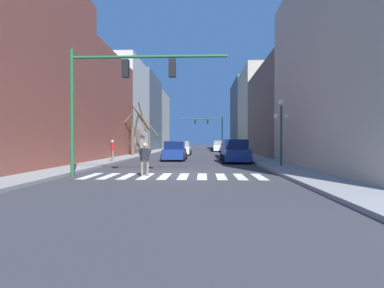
{
  "coord_description": "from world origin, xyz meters",
  "views": [
    {
      "loc": [
        1.42,
        -15.03,
        1.7
      ],
      "look_at": [
        -0.34,
        30.0,
        1.23
      ],
      "focal_mm": 28.0,
      "sensor_mm": 36.0,
      "label": 1
    }
  ],
  "objects_px": {
    "pedestrian_waiting_at_curb": "(113,149)",
    "street_tree_left_mid": "(139,134)",
    "traffic_signal_near": "(118,83)",
    "car_at_intersection": "(183,149)",
    "car_driving_toward_lane": "(219,146)",
    "car_parked_right_near": "(235,152)",
    "pedestrian_crossing_street": "(145,157)",
    "street_lamp_right_corner": "(281,119)",
    "street_tree_left_near": "(148,137)",
    "traffic_signal_far": "(210,125)",
    "street_tree_right_far": "(134,131)",
    "car_parked_left_near": "(175,151)"
  },
  "relations": [
    {
      "from": "car_parked_left_near",
      "to": "street_tree_left_mid",
      "type": "distance_m",
      "value": 11.48
    },
    {
      "from": "pedestrian_waiting_at_curb",
      "to": "pedestrian_crossing_street",
      "type": "height_order",
      "value": "pedestrian_waiting_at_curb"
    },
    {
      "from": "traffic_signal_near",
      "to": "car_at_intersection",
      "type": "relative_size",
      "value": 1.64
    },
    {
      "from": "street_tree_left_near",
      "to": "traffic_signal_far",
      "type": "bearing_deg",
      "value": 59.71
    },
    {
      "from": "car_parked_right_near",
      "to": "pedestrian_crossing_street",
      "type": "relative_size",
      "value": 2.85
    },
    {
      "from": "car_parked_right_near",
      "to": "street_tree_left_mid",
      "type": "distance_m",
      "value": 16.08
    },
    {
      "from": "street_lamp_right_corner",
      "to": "car_driving_toward_lane",
      "type": "relative_size",
      "value": 0.98
    },
    {
      "from": "street_lamp_right_corner",
      "to": "car_parked_right_near",
      "type": "relative_size",
      "value": 0.91
    },
    {
      "from": "car_parked_left_near",
      "to": "street_tree_left_mid",
      "type": "height_order",
      "value": "street_tree_left_mid"
    },
    {
      "from": "car_driving_toward_lane",
      "to": "pedestrian_waiting_at_curb",
      "type": "xyz_separation_m",
      "value": [
        -9.49,
        -25.2,
        0.29
      ]
    },
    {
      "from": "pedestrian_crossing_street",
      "to": "street_tree_left_mid",
      "type": "xyz_separation_m",
      "value": [
        -5.0,
        21.82,
        1.54
      ]
    },
    {
      "from": "car_at_intersection",
      "to": "pedestrian_waiting_at_curb",
      "type": "distance_m",
      "value": 13.88
    },
    {
      "from": "traffic_signal_far",
      "to": "car_parked_right_near",
      "type": "relative_size",
      "value": 1.72
    },
    {
      "from": "street_lamp_right_corner",
      "to": "street_tree_left_near",
      "type": "bearing_deg",
      "value": 119.2
    },
    {
      "from": "traffic_signal_far",
      "to": "car_parked_left_near",
      "type": "distance_m",
      "value": 30.65
    },
    {
      "from": "street_lamp_right_corner",
      "to": "car_parked_right_near",
      "type": "bearing_deg",
      "value": 115.04
    },
    {
      "from": "car_parked_right_near",
      "to": "pedestrian_waiting_at_curb",
      "type": "bearing_deg",
      "value": 96.14
    },
    {
      "from": "street_tree_left_mid",
      "to": "traffic_signal_far",
      "type": "bearing_deg",
      "value": 66.06
    },
    {
      "from": "pedestrian_crossing_street",
      "to": "street_tree_left_near",
      "type": "xyz_separation_m",
      "value": [
        -4.85,
        26.92,
        1.27
      ]
    },
    {
      "from": "car_driving_toward_lane",
      "to": "street_tree_right_far",
      "type": "distance_m",
      "value": 18.31
    },
    {
      "from": "car_parked_right_near",
      "to": "street_tree_left_near",
      "type": "height_order",
      "value": "street_tree_left_near"
    },
    {
      "from": "car_parked_right_near",
      "to": "pedestrian_waiting_at_curb",
      "type": "xyz_separation_m",
      "value": [
        -9.5,
        -1.02,
        0.27
      ]
    },
    {
      "from": "traffic_signal_far",
      "to": "pedestrian_crossing_street",
      "type": "xyz_separation_m",
      "value": [
        -3.94,
        -41.97,
        -3.66
      ]
    },
    {
      "from": "traffic_signal_near",
      "to": "traffic_signal_far",
      "type": "xyz_separation_m",
      "value": [
        5.2,
        42.07,
        0.15
      ]
    },
    {
      "from": "street_lamp_right_corner",
      "to": "street_tree_left_mid",
      "type": "distance_m",
      "value": 21.37
    },
    {
      "from": "car_parked_right_near",
      "to": "car_driving_toward_lane",
      "type": "bearing_deg",
      "value": 0.01
    },
    {
      "from": "car_parked_right_near",
      "to": "car_at_intersection",
      "type": "height_order",
      "value": "car_parked_right_near"
    },
    {
      "from": "car_parked_left_near",
      "to": "car_parked_right_near",
      "type": "bearing_deg",
      "value": 66.27
    },
    {
      "from": "traffic_signal_near",
      "to": "street_tree_right_far",
      "type": "bearing_deg",
      "value": 101.12
    },
    {
      "from": "traffic_signal_near",
      "to": "traffic_signal_far",
      "type": "height_order",
      "value": "traffic_signal_far"
    },
    {
      "from": "pedestrian_crossing_street",
      "to": "car_driving_toward_lane",
      "type": "bearing_deg",
      "value": 51.59
    },
    {
      "from": "traffic_signal_near",
      "to": "pedestrian_waiting_at_curb",
      "type": "bearing_deg",
      "value": 108.74
    },
    {
      "from": "car_driving_toward_lane",
      "to": "car_at_intersection",
      "type": "height_order",
      "value": "car_driving_toward_lane"
    },
    {
      "from": "car_parked_left_near",
      "to": "pedestrian_crossing_street",
      "type": "distance_m",
      "value": 11.79
    },
    {
      "from": "car_driving_toward_lane",
      "to": "car_parked_right_near",
      "type": "xyz_separation_m",
      "value": [
        0.0,
        -24.18,
        0.02
      ]
    },
    {
      "from": "street_lamp_right_corner",
      "to": "street_tree_left_near",
      "type": "xyz_separation_m",
      "value": [
        -12.48,
        22.33,
        -0.87
      ]
    },
    {
      "from": "car_parked_right_near",
      "to": "car_at_intersection",
      "type": "bearing_deg",
      "value": 22.43
    },
    {
      "from": "car_at_intersection",
      "to": "street_tree_left_mid",
      "type": "xyz_separation_m",
      "value": [
        -5.3,
        0.13,
        1.7
      ]
    },
    {
      "from": "pedestrian_waiting_at_curb",
      "to": "street_tree_left_mid",
      "type": "xyz_separation_m",
      "value": [
        -0.81,
        13.26,
        1.38
      ]
    },
    {
      "from": "street_tree_left_near",
      "to": "street_lamp_right_corner",
      "type": "bearing_deg",
      "value": -60.8
    },
    {
      "from": "car_at_intersection",
      "to": "pedestrian_crossing_street",
      "type": "xyz_separation_m",
      "value": [
        -0.3,
        -21.69,
        0.16
      ]
    },
    {
      "from": "traffic_signal_far",
      "to": "pedestrian_crossing_street",
      "type": "relative_size",
      "value": 4.91
    },
    {
      "from": "pedestrian_waiting_at_curb",
      "to": "car_at_intersection",
      "type": "bearing_deg",
      "value": -47.1
    },
    {
      "from": "car_at_intersection",
      "to": "street_tree_right_far",
      "type": "height_order",
      "value": "street_tree_right_far"
    },
    {
      "from": "traffic_signal_near",
      "to": "car_at_intersection",
      "type": "bearing_deg",
      "value": 85.91
    },
    {
      "from": "street_lamp_right_corner",
      "to": "street_tree_left_mid",
      "type": "bearing_deg",
      "value": 126.25
    },
    {
      "from": "traffic_signal_near",
      "to": "traffic_signal_far",
      "type": "relative_size",
      "value": 0.95
    },
    {
      "from": "street_tree_left_near",
      "to": "car_driving_toward_lane",
      "type": "bearing_deg",
      "value": 34.01
    },
    {
      "from": "traffic_signal_near",
      "to": "pedestrian_crossing_street",
      "type": "relative_size",
      "value": 4.68
    },
    {
      "from": "traffic_signal_far",
      "to": "traffic_signal_near",
      "type": "bearing_deg",
      "value": -97.05
    }
  ]
}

